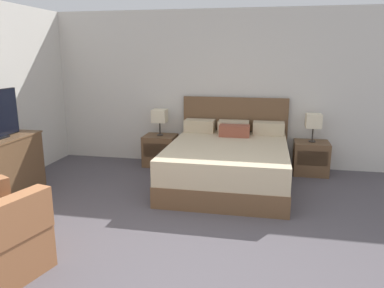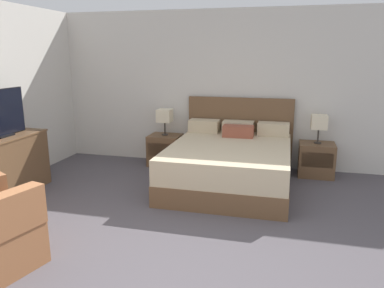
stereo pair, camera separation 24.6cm
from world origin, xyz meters
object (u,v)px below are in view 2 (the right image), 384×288
at_px(table_lamp_right, 319,122).
at_px(tv, 0,114).
at_px(nightstand_left, 165,150).
at_px(nightstand_right, 316,160).
at_px(dresser, 8,164).
at_px(bed, 230,163).
at_px(table_lamp_left, 165,116).

relative_size(table_lamp_right, tv, 0.52).
bearing_deg(tv, nightstand_left, 49.35).
bearing_deg(nightstand_right, table_lamp_right, 90.00).
xyz_separation_m(nightstand_left, nightstand_right, (2.50, 0.00, 0.00)).
relative_size(nightstand_right, dresser, 0.47).
distance_m(bed, tv, 3.20).
xyz_separation_m(bed, table_lamp_right, (1.25, 0.75, 0.52)).
relative_size(table_lamp_left, table_lamp_right, 1.00).
relative_size(table_lamp_left, dresser, 0.39).
xyz_separation_m(table_lamp_right, dresser, (-4.14, -1.86, -0.44)).
xyz_separation_m(bed, tv, (-2.88, -1.15, 0.78)).
distance_m(table_lamp_right, dresser, 4.56).
xyz_separation_m(table_lamp_right, tv, (-4.13, -1.90, 0.26)).
bearing_deg(dresser, nightstand_right, 24.20).
bearing_deg(nightstand_left, nightstand_right, 0.00).
xyz_separation_m(nightstand_left, dresser, (-1.63, -1.86, 0.16)).
distance_m(table_lamp_left, tv, 2.52).
height_order(table_lamp_right, dresser, table_lamp_right).
bearing_deg(nightstand_right, bed, -148.94).
relative_size(bed, table_lamp_left, 4.75).
bearing_deg(table_lamp_left, nightstand_right, -0.03).
bearing_deg(bed, table_lamp_right, 31.11).
xyz_separation_m(nightstand_right, table_lamp_right, (-0.00, 0.00, 0.59)).
distance_m(nightstand_right, table_lamp_left, 2.57).
height_order(table_lamp_left, tv, tv).
xyz_separation_m(bed, dresser, (-2.89, -1.11, 0.08)).
height_order(bed, nightstand_left, bed).
bearing_deg(bed, nightstand_left, 148.96).
height_order(table_lamp_left, dresser, table_lamp_left).
xyz_separation_m(nightstand_right, tv, (-4.13, -1.90, 0.85)).
height_order(nightstand_right, tv, tv).
relative_size(bed, nightstand_left, 3.95).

